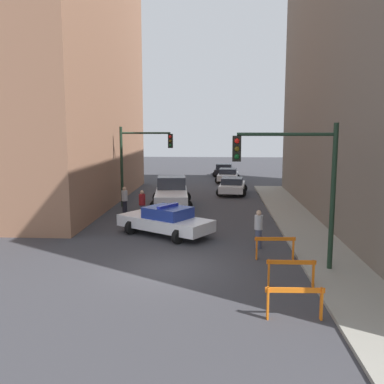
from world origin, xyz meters
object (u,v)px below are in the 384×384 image
(parked_car_far, at_px, (224,170))
(pedestrian_corner, at_px, (125,200))
(traffic_light_near, at_px, (300,174))
(pedestrian_crossing, at_px, (142,204))
(traffic_light_far, at_px, (138,155))
(parked_car_mid, at_px, (228,175))
(barrier_mid, at_px, (291,269))
(white_truck, at_px, (171,193))
(pedestrian_sidewalk, at_px, (259,228))
(police_car, at_px, (166,221))
(barrier_front, at_px, (295,298))
(barrier_back, at_px, (275,244))
(parked_car_near, at_px, (232,186))

(parked_car_far, distance_m, pedestrian_corner, 21.78)
(traffic_light_near, xyz_separation_m, pedestrian_corner, (-8.42, 9.71, -2.67))
(pedestrian_crossing, bearing_deg, traffic_light_far, -158.26)
(parked_car_mid, height_order, barrier_mid, parked_car_mid)
(white_truck, distance_m, pedestrian_crossing, 4.15)
(traffic_light_near, xyz_separation_m, pedestrian_sidewalk, (-1.11, 2.93, -2.67))
(parked_car_far, bearing_deg, police_car, -92.91)
(barrier_front, xyz_separation_m, barrier_back, (0.17, 5.35, 0.00))
(pedestrian_corner, xyz_separation_m, pedestrian_sidewalk, (7.31, -6.78, 0.00))
(parked_car_mid, xyz_separation_m, pedestrian_crossing, (-5.21, -16.98, 0.19))
(pedestrian_corner, relative_size, barrier_back, 1.04)
(traffic_light_near, bearing_deg, white_truck, 115.54)
(pedestrian_corner, bearing_deg, parked_car_far, 23.95)
(barrier_back, bearing_deg, pedestrian_crossing, 132.75)
(traffic_light_far, xyz_separation_m, pedestrian_sidewalk, (6.92, -9.31, -2.54))
(parked_car_near, relative_size, pedestrian_crossing, 2.68)
(police_car, height_order, pedestrian_sidewalk, pedestrian_sidewalk)
(pedestrian_sidewalk, distance_m, barrier_mid, 4.58)
(pedestrian_crossing, bearing_deg, parked_car_far, 176.10)
(parked_car_mid, xyz_separation_m, barrier_back, (1.30, -24.02, -0.06))
(white_truck, bearing_deg, barrier_front, -78.18)
(white_truck, relative_size, barrier_mid, 3.48)
(white_truck, distance_m, parked_car_mid, 13.61)
(police_car, xyz_separation_m, pedestrian_sidewalk, (4.25, -1.93, 0.14))
(pedestrian_crossing, bearing_deg, parked_car_mid, 171.50)
(traffic_light_far, bearing_deg, parked_car_near, 42.19)
(parked_car_mid, bearing_deg, pedestrian_sidewalk, -83.51)
(white_truck, xyz_separation_m, pedestrian_sidewalk, (4.78, -9.41, -0.04))
(traffic_light_far, distance_m, pedestrian_corner, 3.60)
(police_car, distance_m, pedestrian_corner, 5.73)
(white_truck, xyz_separation_m, parked_car_near, (4.14, 5.59, -0.23))
(traffic_light_far, distance_m, barrier_front, 18.02)
(parked_car_far, xyz_separation_m, barrier_back, (1.61, -29.26, -0.06))
(barrier_mid, relative_size, barrier_back, 1.00)
(traffic_light_far, height_order, parked_car_mid, traffic_light_far)
(police_car, xyz_separation_m, barrier_back, (4.76, -3.53, -0.11))
(barrier_back, bearing_deg, barrier_front, -91.83)
(barrier_mid, distance_m, barrier_back, 2.93)
(barrier_back, bearing_deg, pedestrian_corner, 133.00)
(pedestrian_corner, bearing_deg, parked_car_mid, 17.92)
(white_truck, bearing_deg, parked_car_near, 47.92)
(parked_car_far, height_order, pedestrian_crossing, pedestrian_crossing)
(traffic_light_far, relative_size, parked_car_mid, 1.17)
(parked_car_near, xyz_separation_m, pedestrian_sidewalk, (0.64, -15.00, 0.19))
(pedestrian_crossing, xyz_separation_m, pedestrian_corner, (-1.30, 1.33, 0.00))
(traffic_light_far, height_order, barrier_front, traffic_light_far)
(white_truck, bearing_deg, barrier_mid, -74.28)
(traffic_light_far, relative_size, pedestrian_sidewalk, 3.13)
(traffic_light_near, relative_size, parked_car_near, 1.17)
(pedestrian_corner, height_order, barrier_back, pedestrian_corner)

